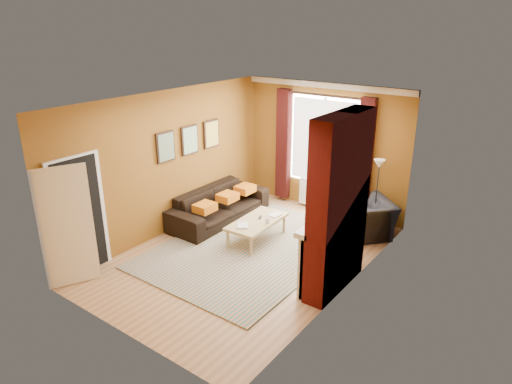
% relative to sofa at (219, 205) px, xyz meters
% --- Properties ---
extents(ground, '(5.50, 5.50, 0.00)m').
position_rel_sofa_xyz_m(ground, '(1.42, -0.87, -0.34)').
color(ground, '#986C45').
rests_on(ground, ground).
extents(room_walls, '(3.82, 5.54, 2.83)m').
position_rel_sofa_xyz_m(room_walls, '(2.05, -0.59, 1.04)').
color(room_walls, brown).
rests_on(room_walls, ground).
extents(striped_rug, '(2.87, 3.96, 0.02)m').
position_rel_sofa_xyz_m(striped_rug, '(1.28, -0.61, -0.33)').
color(striped_rug, '#306884').
rests_on(striped_rug, ground).
extents(sofa, '(0.93, 2.36, 0.69)m').
position_rel_sofa_xyz_m(sofa, '(0.00, 0.00, 0.00)').
color(sofa, black).
rests_on(sofa, ground).
extents(armchair, '(1.53, 1.54, 0.75)m').
position_rel_sofa_xyz_m(armchair, '(2.72, 1.02, 0.03)').
color(armchair, black).
rests_on(armchair, ground).
extents(coffee_table, '(0.71, 1.32, 0.43)m').
position_rel_sofa_xyz_m(coffee_table, '(1.21, -0.31, 0.04)').
color(coffee_table, tan).
rests_on(coffee_table, ground).
extents(wicker_stool, '(0.46, 0.46, 0.50)m').
position_rel_sofa_xyz_m(wicker_stool, '(1.97, 1.35, -0.09)').
color(wicker_stool, olive).
rests_on(wicker_stool, ground).
extents(floor_lamp, '(0.28, 0.28, 1.50)m').
position_rel_sofa_xyz_m(floor_lamp, '(2.85, 1.43, 0.84)').
color(floor_lamp, black).
rests_on(floor_lamp, ground).
extents(book_a, '(0.33, 0.34, 0.03)m').
position_rel_sofa_xyz_m(book_a, '(1.07, -0.74, 0.10)').
color(book_a, '#999999').
rests_on(book_a, coffee_table).
extents(book_b, '(0.21, 0.27, 0.02)m').
position_rel_sofa_xyz_m(book_b, '(1.27, 0.11, 0.10)').
color(book_b, '#999999').
rests_on(book_b, coffee_table).
extents(mug, '(0.12, 0.12, 0.09)m').
position_rel_sofa_xyz_m(mug, '(1.45, -0.31, 0.13)').
color(mug, '#999999').
rests_on(mug, coffee_table).
extents(tv_remote, '(0.11, 0.15, 0.02)m').
position_rel_sofa_xyz_m(tv_remote, '(1.20, -0.18, 0.10)').
color(tv_remote, '#242427').
rests_on(tv_remote, coffee_table).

